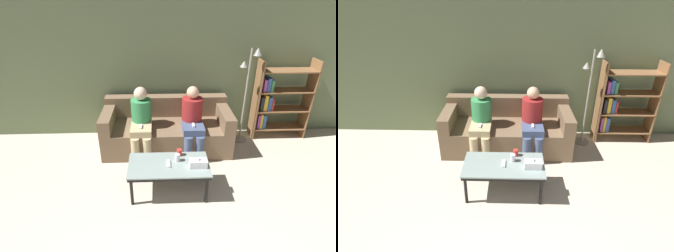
% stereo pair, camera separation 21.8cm
% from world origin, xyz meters
% --- Properties ---
extents(wall_back, '(12.00, 0.06, 2.60)m').
position_xyz_m(wall_back, '(0.00, 4.16, 1.30)').
color(wall_back, '#60704C').
rests_on(wall_back, ground_plane).
extents(couch, '(2.08, 0.90, 0.81)m').
position_xyz_m(couch, '(0.00, 3.64, 0.31)').
color(couch, brown).
rests_on(couch, ground_plane).
extents(coffee_table, '(1.04, 0.55, 0.44)m').
position_xyz_m(coffee_table, '(-0.01, 2.46, 0.40)').
color(coffee_table, '#8C9E99').
rests_on(coffee_table, ground_plane).
extents(cup_near_left, '(0.07, 0.07, 0.10)m').
position_xyz_m(cup_near_left, '(0.10, 2.54, 0.49)').
color(cup_near_left, silver).
rests_on(cup_near_left, coffee_table).
extents(cup_near_right, '(0.07, 0.07, 0.09)m').
position_xyz_m(cup_near_right, '(0.14, 2.67, 0.49)').
color(cup_near_right, red).
rests_on(cup_near_right, coffee_table).
extents(tissue_box, '(0.22, 0.12, 0.13)m').
position_xyz_m(tissue_box, '(0.35, 2.40, 0.49)').
color(tissue_box, white).
rests_on(tissue_box, coffee_table).
extents(game_remote, '(0.04, 0.15, 0.02)m').
position_xyz_m(game_remote, '(-0.01, 2.46, 0.45)').
color(game_remote, white).
rests_on(game_remote, coffee_table).
extents(bookshelf, '(0.95, 0.32, 1.40)m').
position_xyz_m(bookshelf, '(1.92, 3.93, 0.68)').
color(bookshelf, brown).
rests_on(bookshelf, ground_plane).
extents(standing_lamp, '(0.31, 0.26, 1.63)m').
position_xyz_m(standing_lamp, '(1.34, 3.79, 1.00)').
color(standing_lamp, gray).
rests_on(standing_lamp, ground_plane).
extents(seated_person_left_end, '(0.32, 0.65, 1.11)m').
position_xyz_m(seated_person_left_end, '(-0.40, 3.43, 0.60)').
color(seated_person_left_end, tan).
rests_on(seated_person_left_end, ground_plane).
extents(seated_person_mid_left, '(0.33, 0.64, 1.11)m').
position_xyz_m(seated_person_mid_left, '(0.40, 3.43, 0.60)').
color(seated_person_mid_left, '#47567A').
rests_on(seated_person_mid_left, ground_plane).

